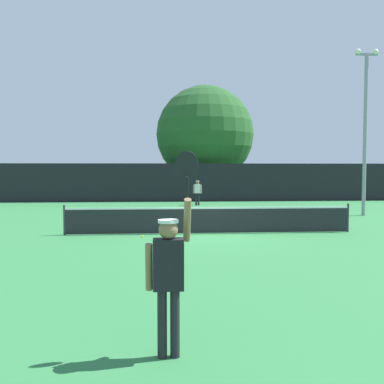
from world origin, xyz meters
The scene contains 10 objects.
ground_plane centered at (0.00, 0.00, 0.00)m, with size 120.00×120.00×0.00m, color #2D723D.
tennis_net centered at (0.00, 0.00, 0.51)m, with size 10.48×0.08×1.07m.
perimeter_fence centered at (0.00, 15.29, 1.37)m, with size 39.58×0.12×2.74m, color black.
player_serving centered at (-1.63, -10.11, 1.15)m, with size 0.67×0.40×2.59m.
player_receiving centered at (0.54, 11.91, 0.97)m, with size 0.57×0.23×1.59m.
tennis_ball centered at (-2.41, -0.71, 0.03)m, with size 0.07×0.07×0.07m, color #CCE033.
light_pole centered at (8.43, 5.41, 4.71)m, with size 1.18×0.28×8.29m.
large_tree centered at (1.80, 19.65, 5.17)m, with size 7.96×7.96×9.16m.
parked_car_near centered at (-7.92, 21.82, 0.78)m, with size 1.99×4.24×1.69m.
parked_car_mid centered at (2.13, 23.12, 0.78)m, with size 2.31×4.37×1.69m.
Camera 1 is at (-1.71, -15.35, 2.36)m, focal length 39.82 mm.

